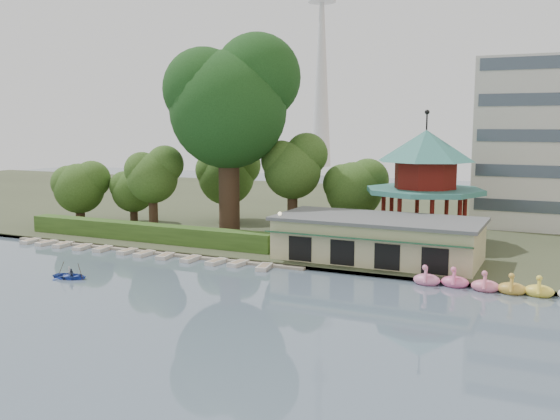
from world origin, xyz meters
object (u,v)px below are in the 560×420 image
Objects in this scene: boathouse at (378,238)px; big_tree at (230,99)px; dock at (150,251)px; pavilion at (425,175)px; rowboat_with_passengers at (70,273)px.

big_tree is at bearing 161.67° from boathouse.
boathouse is at bearing 12.24° from dock.
dock is 1.53× the size of big_tree.
dock is at bearing -106.09° from big_tree.
rowboat_with_passengers is at bearing -131.92° from pavilion.
dock is 19.09m from big_tree.
dock is at bearing -148.34° from pavilion.
big_tree is (-18.82, 6.24, 13.02)m from boathouse.
big_tree is 4.91× the size of rowboat_with_passengers.
pavilion reaches higher than rowboat_with_passengers.
boathouse reaches higher than dock.
dock is 7.49× the size of rowboat_with_passengers.
pavilion is (2.00, 10.03, 5.11)m from boathouse.
big_tree is (3.18, 11.01, 15.27)m from dock.
dock is 22.62m from boathouse.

